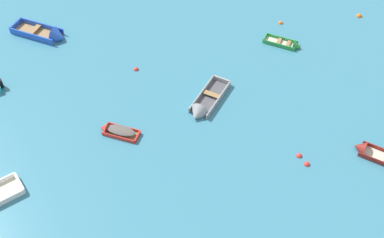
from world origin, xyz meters
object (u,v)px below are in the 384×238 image
Objects in this scene: rowboat_maroon_near_left at (370,152)px; mooring_buoy_midfield at (307,164)px; rowboat_green_far_right at (290,45)px; rowboat_red_back_row_left at (115,130)px; rowboat_blue_near_camera at (49,35)px; mooring_buoy_central at (359,16)px; rowboat_grey_back_row_center at (202,108)px; mooring_buoy_between_boats_left at (281,23)px; mooring_buoy_near_foreground at (299,156)px; mooring_buoy_outer_edge at (136,70)px.

mooring_buoy_midfield is at bearing -157.62° from rowboat_maroon_near_left.
rowboat_green_far_right is 8.18× the size of mooring_buoy_midfield.
rowboat_red_back_row_left is 11.80m from rowboat_blue_near_camera.
rowboat_green_far_right is 1.11× the size of rowboat_red_back_row_left.
rowboat_green_far_right reaches higher than mooring_buoy_central.
rowboat_green_far_right is 9.72m from rowboat_grey_back_row_center.
rowboat_blue_near_camera reaches higher than mooring_buoy_midfield.
mooring_buoy_midfield is 1.02× the size of mooring_buoy_between_boats_left.
rowboat_grey_back_row_center is at bearing 170.11° from rowboat_maroon_near_left.
mooring_buoy_midfield reaches higher than mooring_buoy_between_boats_left.
rowboat_maroon_near_left is 9.90× the size of mooring_buoy_between_boats_left.
mooring_buoy_central is at bearing 74.45° from mooring_buoy_near_foreground.
rowboat_green_far_right reaches higher than mooring_buoy_midfield.
rowboat_grey_back_row_center is 11.14m from rowboat_maroon_near_left.
rowboat_blue_near_camera is 14.39m from rowboat_grey_back_row_center.
rowboat_red_back_row_left is 17.13m from mooring_buoy_between_boats_left.
mooring_buoy_central is 1.21× the size of mooring_buoy_midfield.
mooring_buoy_between_boats_left is (-6.28, 12.76, -0.15)m from rowboat_maroon_near_left.
rowboat_maroon_near_left is at bearing 13.00° from mooring_buoy_near_foreground.
mooring_buoy_central is at bearing 49.56° from rowboat_grey_back_row_center.
rowboat_green_far_right is at bearing 95.67° from mooring_buoy_near_foreground.
mooring_buoy_near_foreground is (-4.42, -15.90, 0.00)m from mooring_buoy_central.
mooring_buoy_midfield is (12.63, -6.67, 0.00)m from mooring_buoy_outer_edge.
mooring_buoy_between_boats_left is at bearing 36.96° from mooring_buoy_outer_edge.
mooring_buoy_midfield is at bearing -80.34° from mooring_buoy_between_boats_left.
rowboat_maroon_near_left is 17.24m from mooring_buoy_outer_edge.
rowboat_green_far_right is 0.84× the size of rowboat_maroon_near_left.
rowboat_red_back_row_left is at bearing -88.14° from mooring_buoy_outer_edge.
rowboat_green_far_right is 3.01m from mooring_buoy_between_boats_left.
mooring_buoy_near_foreground is (19.85, -8.60, -0.24)m from rowboat_blue_near_camera.
mooring_buoy_outer_edge is (-11.06, -4.80, -0.14)m from rowboat_green_far_right.
mooring_buoy_near_foreground is at bearing -105.55° from mooring_buoy_central.
rowboat_grey_back_row_center reaches higher than mooring_buoy_near_foreground.
mooring_buoy_outer_edge is 14.29m from mooring_buoy_midfield.
rowboat_maroon_near_left is 4.15m from mooring_buoy_midfield.
rowboat_blue_near_camera is 10.59× the size of mooring_buoy_central.
mooring_buoy_central is at bearing 30.62° from mooring_buoy_outer_edge.
mooring_buoy_outer_edge is at bearing 152.16° from mooring_buoy_midfield.
rowboat_grey_back_row_center reaches higher than rowboat_maroon_near_left.
rowboat_red_back_row_left is at bearing -149.97° from rowboat_grey_back_row_center.
rowboat_grey_back_row_center reaches higher than mooring_buoy_between_boats_left.
rowboat_green_far_right is 0.68× the size of rowboat_grey_back_row_center.
mooring_buoy_between_boats_left is at bearing 16.07° from rowboat_blue_near_camera.
mooring_buoy_outer_edge is (-16.56, -9.80, 0.00)m from mooring_buoy_central.
rowboat_maroon_near_left is (24.19, -7.60, -0.09)m from rowboat_blue_near_camera.
mooring_buoy_midfield is (7.13, -3.49, -0.19)m from rowboat_grey_back_row_center.
rowboat_maroon_near_left is at bearing 4.04° from rowboat_red_back_row_left.
rowboat_blue_near_camera is at bearing -173.06° from rowboat_green_far_right.
mooring_buoy_midfield is (20.35, -9.18, -0.24)m from rowboat_blue_near_camera.
rowboat_green_far_right is 11.58m from mooring_buoy_midfield.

